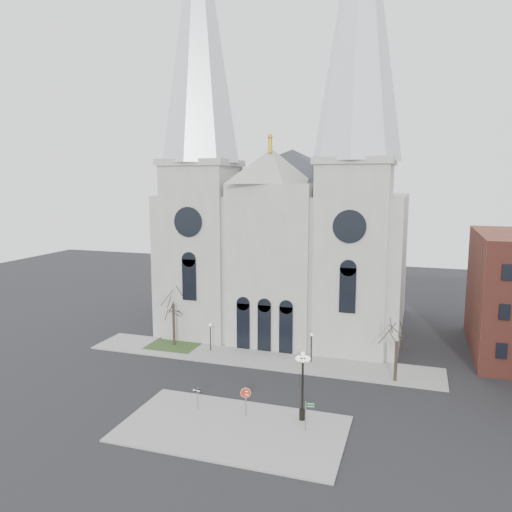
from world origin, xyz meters
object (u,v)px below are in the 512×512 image
(globe_lamp, at_px, (303,377))
(street_name_sign, at_px, (307,413))
(stop_sign, at_px, (246,396))
(one_way_sign, at_px, (198,394))

(globe_lamp, height_order, street_name_sign, globe_lamp)
(stop_sign, relative_size, one_way_sign, 1.33)
(stop_sign, distance_m, street_name_sign, 5.45)
(globe_lamp, distance_m, street_name_sign, 2.90)
(one_way_sign, bearing_deg, street_name_sign, 6.35)
(stop_sign, bearing_deg, street_name_sign, -5.71)
(stop_sign, height_order, one_way_sign, stop_sign)
(one_way_sign, height_order, street_name_sign, street_name_sign)
(globe_lamp, bearing_deg, stop_sign, -169.22)
(stop_sign, distance_m, globe_lamp, 5.09)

